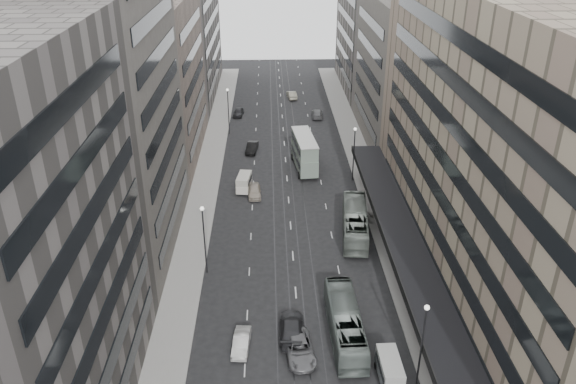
{
  "coord_description": "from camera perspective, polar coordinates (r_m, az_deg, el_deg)",
  "views": [
    {
      "loc": [
        -2.47,
        -39.86,
        36.2
      ],
      "look_at": [
        -0.39,
        20.27,
        5.68
      ],
      "focal_mm": 35.0,
      "sensor_mm": 36.0,
      "label": 1
    }
  ],
  "objects": [
    {
      "name": "ground",
      "position": [
        53.9,
        1.2,
        -15.3
      ],
      "size": [
        220.0,
        220.0,
        0.0
      ],
      "primitive_type": "plane",
      "color": "black",
      "rests_on": "ground"
    },
    {
      "name": "sidewalk_right",
      "position": [
        86.59,
        7.83,
        1.97
      ],
      "size": [
        4.0,
        125.0,
        0.15
      ],
      "primitive_type": "cube",
      "color": "gray",
      "rests_on": "ground"
    },
    {
      "name": "sidewalk_left",
      "position": [
        85.91,
        -8.17,
        1.74
      ],
      "size": [
        4.0,
        125.0,
        0.15
      ],
      "primitive_type": "cube",
      "color": "gray",
      "rests_on": "ground"
    },
    {
      "name": "department_store",
      "position": [
        57.57,
        22.77,
        3.04
      ],
      "size": [
        19.2,
        60.0,
        30.0
      ],
      "color": "gray",
      "rests_on": "ground"
    },
    {
      "name": "building_right_mid",
      "position": [
        97.97,
        12.52,
        11.97
      ],
      "size": [
        15.0,
        28.0,
        24.0
      ],
      "primitive_type": "cube",
      "color": "#504B46",
      "rests_on": "ground"
    },
    {
      "name": "building_right_far",
      "position": [
        126.16,
        9.39,
        16.42
      ],
      "size": [
        15.0,
        32.0,
        28.0
      ],
      "primitive_type": "cube",
      "color": "slate",
      "rests_on": "ground"
    },
    {
      "name": "building_left_b",
      "position": [
        64.77,
        -19.17,
        8.16
      ],
      "size": [
        15.0,
        26.0,
        34.0
      ],
      "primitive_type": "cube",
      "color": "#504B46",
      "rests_on": "ground"
    },
    {
      "name": "building_left_c",
      "position": [
        91.08,
        -14.24,
        11.0
      ],
      "size": [
        15.0,
        28.0,
        25.0
      ],
      "primitive_type": "cube",
      "color": "gray",
      "rests_on": "ground"
    },
    {
      "name": "building_left_d",
      "position": [
        122.4,
        -11.34,
        15.95
      ],
      "size": [
        15.0,
        38.0,
        28.0
      ],
      "primitive_type": "cube",
      "color": "slate",
      "rests_on": "ground"
    },
    {
      "name": "lamp_right_near",
      "position": [
        48.21,
        13.55,
        -14.04
      ],
      "size": [
        0.44,
        0.44,
        8.32
      ],
      "color": "#262628",
      "rests_on": "ground"
    },
    {
      "name": "lamp_right_far",
      "position": [
        81.93,
        6.73,
        4.47
      ],
      "size": [
        0.44,
        0.44,
        8.32
      ],
      "color": "#262628",
      "rests_on": "ground"
    },
    {
      "name": "lamp_left_near",
      "position": [
        60.85,
        -8.55,
        -4.06
      ],
      "size": [
        0.44,
        0.44,
        8.32
      ],
      "color": "#262628",
      "rests_on": "ground"
    },
    {
      "name": "lamp_left_far",
      "position": [
        100.05,
        -6.1,
        8.7
      ],
      "size": [
        0.44,
        0.44,
        8.32
      ],
      "color": "#262628",
      "rests_on": "ground"
    },
    {
      "name": "bus_near",
      "position": [
        54.04,
        5.81,
        -13.09
      ],
      "size": [
        2.9,
        11.53,
        3.2
      ],
      "primitive_type": "imported",
      "rotation": [
        0.0,
        0.0,
        3.16
      ],
      "color": "gray",
      "rests_on": "ground"
    },
    {
      "name": "bus_far",
      "position": [
        69.55,
        6.83,
        -3.06
      ],
      "size": [
        4.24,
        12.38,
        3.38
      ],
      "primitive_type": "imported",
      "rotation": [
        0.0,
        0.0,
        3.02
      ],
      "color": "gray",
      "rests_on": "ground"
    },
    {
      "name": "double_decker",
      "position": [
        86.22,
        1.68,
        4.13
      ],
      "size": [
        3.82,
        9.9,
        5.29
      ],
      "rotation": [
        0.0,
        0.0,
        0.11
      ],
      "color": "gray",
      "rests_on": "ground"
    },
    {
      "name": "vw_microbus",
      "position": [
        50.66,
        10.3,
        -17.26
      ],
      "size": [
        1.98,
        4.22,
        2.26
      ],
      "rotation": [
        0.0,
        0.0,
        0.01
      ],
      "color": "slate",
      "rests_on": "ground"
    },
    {
      "name": "panel_van",
      "position": [
        80.1,
        -4.48,
        1.01
      ],
      "size": [
        2.32,
        4.06,
        2.43
      ],
      "rotation": [
        0.0,
        0.0,
        -0.14
      ],
      "color": "silver",
      "rests_on": "ground"
    },
    {
      "name": "sedan_1",
      "position": [
        53.35,
        -4.76,
        -14.97
      ],
      "size": [
        1.77,
        4.21,
        1.35
      ],
      "primitive_type": "imported",
      "rotation": [
        0.0,
        0.0,
        -0.08
      ],
      "color": "beige",
      "rests_on": "ground"
    },
    {
      "name": "sedan_2",
      "position": [
        52.46,
        1.18,
        -15.62
      ],
      "size": [
        3.11,
        5.67,
        1.51
      ],
      "primitive_type": "imported",
      "rotation": [
        0.0,
        0.0,
        0.12
      ],
      "color": "slate",
      "rests_on": "ground"
    },
    {
      "name": "sedan_3",
      "position": [
        54.4,
        0.36,
        -13.66
      ],
      "size": [
        2.58,
        5.83,
        1.66
      ],
      "primitive_type": "imported",
      "rotation": [
        0.0,
        0.0,
        3.1
      ],
      "color": "#29292B",
      "rests_on": "ground"
    },
    {
      "name": "sedan_4",
      "position": [
        78.77,
        -3.43,
        0.11
      ],
      "size": [
        2.03,
        4.58,
        1.53
      ],
      "primitive_type": "imported",
      "rotation": [
        0.0,
        0.0,
        0.05
      ],
      "color": "#ACA08F",
      "rests_on": "ground"
    },
    {
      "name": "sedan_5",
      "position": [
        93.36,
        -3.67,
        4.54
      ],
      "size": [
        2.17,
        4.83,
        1.54
      ],
      "primitive_type": "imported",
      "rotation": [
        0.0,
        0.0,
        -0.12
      ],
      "color": "black",
      "rests_on": "ground"
    },
    {
      "name": "sedan_6",
      "position": [
        92.03,
        2.11,
        4.17
      ],
      "size": [
        2.65,
        5.06,
        1.36
      ],
      "primitive_type": "imported",
      "rotation": [
        0.0,
        0.0,
        3.06
      ],
      "color": "beige",
      "rests_on": "ground"
    },
    {
      "name": "sedan_7",
      "position": [
        109.5,
        2.98,
        7.97
      ],
      "size": [
        2.44,
        5.3,
        1.5
      ],
      "primitive_type": "imported",
      "rotation": [
        0.0,
        0.0,
        3.08
      ],
      "color": "#5C5D5F",
      "rests_on": "ground"
    },
    {
      "name": "sedan_8",
      "position": [
        110.62,
        -5.05,
        8.1
      ],
      "size": [
        2.24,
        4.56,
        1.5
      ],
      "primitive_type": "imported",
      "rotation": [
        0.0,
        0.0,
        -0.11
      ],
      "color": "#242427",
      "rests_on": "ground"
    },
    {
      "name": "sedan_9",
      "position": [
        120.82,
        0.38,
        9.85
      ],
      "size": [
        2.24,
        4.88,
        1.55
      ],
      "primitive_type": "imported",
      "rotation": [
        0.0,
        0.0,
        3.27
      ],
      "color": "gray",
      "rests_on": "ground"
    }
  ]
}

